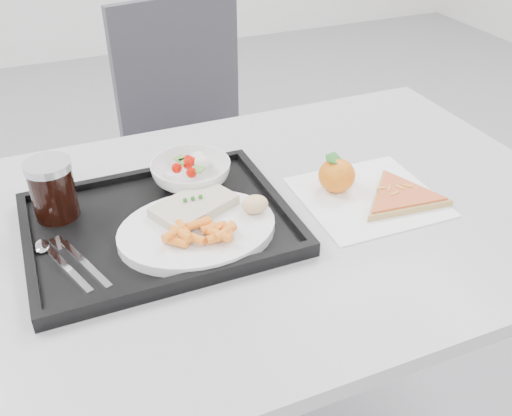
# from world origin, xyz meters

# --- Properties ---
(table) EXTENTS (1.20, 0.80, 0.75)m
(table) POSITION_xyz_m (0.00, 0.30, 0.68)
(table) COLOR silver
(table) RESTS_ON ground
(chair) EXTENTS (0.49, 0.49, 0.93)m
(chair) POSITION_xyz_m (0.09, 1.06, 0.54)
(chair) COLOR #35353B
(chair) RESTS_ON ground
(tray) EXTENTS (0.45, 0.35, 0.03)m
(tray) POSITION_xyz_m (-0.19, 0.32, 0.76)
(tray) COLOR black
(tray) RESTS_ON table
(dinner_plate) EXTENTS (0.27, 0.27, 0.02)m
(dinner_plate) POSITION_xyz_m (-0.14, 0.26, 0.77)
(dinner_plate) COLOR white
(dinner_plate) RESTS_ON tray
(fish_fillet) EXTENTS (0.16, 0.13, 0.03)m
(fish_fillet) POSITION_xyz_m (-0.13, 0.30, 0.79)
(fish_fillet) COLOR beige
(fish_fillet) RESTS_ON dinner_plate
(bread_roll) EXTENTS (0.06, 0.05, 0.03)m
(bread_roll) POSITION_xyz_m (-0.03, 0.26, 0.80)
(bread_roll) COLOR #DBC179
(bread_roll) RESTS_ON dinner_plate
(salad_bowl) EXTENTS (0.15, 0.15, 0.05)m
(salad_bowl) POSITION_xyz_m (-0.10, 0.42, 0.79)
(salad_bowl) COLOR white
(salad_bowl) RESTS_ON tray
(cola_glass) EXTENTS (0.08, 0.08, 0.11)m
(cola_glass) POSITION_xyz_m (-0.35, 0.41, 0.82)
(cola_glass) COLOR black
(cola_glass) RESTS_ON tray
(cutlery) EXTENTS (0.11, 0.17, 0.01)m
(cutlery) POSITION_xyz_m (-0.36, 0.28, 0.77)
(cutlery) COLOR silver
(cutlery) RESTS_ON tray
(napkin) EXTENTS (0.25, 0.24, 0.00)m
(napkin) POSITION_xyz_m (0.21, 0.27, 0.75)
(napkin) COLOR white
(napkin) RESTS_ON table
(tangerine) EXTENTS (0.09, 0.09, 0.07)m
(tangerine) POSITION_xyz_m (0.16, 0.31, 0.79)
(tangerine) COLOR orange
(tangerine) RESTS_ON napkin
(pizza_slice) EXTENTS (0.27, 0.27, 0.02)m
(pizza_slice) POSITION_xyz_m (0.26, 0.23, 0.76)
(pizza_slice) COLOR tan
(pizza_slice) RESTS_ON napkin
(carrot_pile) EXTENTS (0.12, 0.08, 0.02)m
(carrot_pile) POSITION_xyz_m (-0.14, 0.22, 0.80)
(carrot_pile) COLOR orange
(carrot_pile) RESTS_ON dinner_plate
(salad_contents) EXTENTS (0.08, 0.08, 0.02)m
(salad_contents) POSITION_xyz_m (-0.08, 0.44, 0.80)
(salad_contents) COLOR #B10B00
(salad_contents) RESTS_ON salad_bowl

